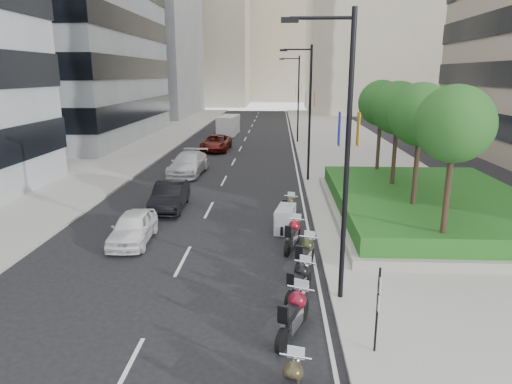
# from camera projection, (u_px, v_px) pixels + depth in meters

# --- Properties ---
(ground) EXTENTS (160.00, 160.00, 0.00)m
(ground) POSITION_uv_depth(u_px,v_px,m) (205.00, 313.00, 14.13)
(ground) COLOR black
(ground) RESTS_ON ground
(sidewalk_right) EXTENTS (10.00, 100.00, 0.15)m
(sidewalk_right) POSITION_uv_depth(u_px,v_px,m) (350.00, 152.00, 42.70)
(sidewalk_right) COLOR #9E9B93
(sidewalk_right) RESTS_ON ground
(sidewalk_left) EXTENTS (8.00, 100.00, 0.15)m
(sidewalk_left) POSITION_uv_depth(u_px,v_px,m) (130.00, 150.00, 43.68)
(sidewalk_left) COLOR #9E9B93
(sidewalk_left) RESTS_ON ground
(lane_edge) EXTENTS (0.12, 100.00, 0.01)m
(lane_edge) POSITION_uv_depth(u_px,v_px,m) (294.00, 152.00, 42.97)
(lane_edge) COLOR silver
(lane_edge) RESTS_ON ground
(lane_centre) EXTENTS (0.12, 100.00, 0.01)m
(lane_centre) POSITION_uv_depth(u_px,v_px,m) (239.00, 152.00, 43.21)
(lane_centre) COLOR silver
(lane_centre) RESTS_ON ground
(building_grey_far) EXTENTS (22.00, 26.00, 30.00)m
(building_grey_far) POSITION_uv_depth(u_px,v_px,m) (128.00, 27.00, 79.16)
(building_grey_far) COLOR gray
(building_grey_far) RESTS_ON ground
(building_cream_right) EXTENTS (28.00, 24.00, 36.00)m
(building_cream_right) POSITION_uv_depth(u_px,v_px,m) (384.00, 15.00, 85.93)
(building_cream_right) COLOR #B7AD93
(building_cream_right) RESTS_ON ground
(building_cream_left) EXTENTS (26.00, 24.00, 34.00)m
(building_cream_left) POSITION_uv_depth(u_px,v_px,m) (193.00, 31.00, 107.38)
(building_cream_left) COLOR #B7AD93
(building_cream_left) RESTS_ON ground
(building_cream_centre) EXTENTS (30.00, 24.00, 38.00)m
(building_cream_centre) POSITION_uv_depth(u_px,v_px,m) (278.00, 30.00, 125.29)
(building_cream_centre) COLOR #B7AD93
(building_cream_centre) RESTS_ON ground
(planter) EXTENTS (10.00, 14.00, 0.40)m
(planter) POSITION_uv_depth(u_px,v_px,m) (430.00, 212.00, 23.25)
(planter) COLOR gray
(planter) RESTS_ON sidewalk_right
(hedge) EXTENTS (9.40, 13.40, 0.80)m
(hedge) POSITION_uv_depth(u_px,v_px,m) (431.00, 201.00, 23.10)
(hedge) COLOR #204513
(hedge) RESTS_ON planter
(tree_0) EXTENTS (2.80, 2.80, 6.30)m
(tree_0) POSITION_uv_depth(u_px,v_px,m) (455.00, 125.00, 16.24)
(tree_0) COLOR #332319
(tree_0) RESTS_ON planter
(tree_1) EXTENTS (2.80, 2.80, 6.30)m
(tree_1) POSITION_uv_depth(u_px,v_px,m) (421.00, 115.00, 20.11)
(tree_1) COLOR #332319
(tree_1) RESTS_ON planter
(tree_2) EXTENTS (2.80, 2.80, 6.30)m
(tree_2) POSITION_uv_depth(u_px,v_px,m) (398.00, 108.00, 23.98)
(tree_2) COLOR #332319
(tree_2) RESTS_ON planter
(tree_3) EXTENTS (2.80, 2.80, 6.30)m
(tree_3) POSITION_uv_depth(u_px,v_px,m) (381.00, 104.00, 27.85)
(tree_3) COLOR #332319
(tree_3) RESTS_ON planter
(lamp_post_0) EXTENTS (2.34, 0.45, 9.00)m
(lamp_post_0) POSITION_uv_depth(u_px,v_px,m) (343.00, 147.00, 13.64)
(lamp_post_0) COLOR black
(lamp_post_0) RESTS_ON ground
(lamp_post_1) EXTENTS (2.34, 0.45, 9.00)m
(lamp_post_1) POSITION_uv_depth(u_px,v_px,m) (308.00, 107.00, 30.07)
(lamp_post_1) COLOR black
(lamp_post_1) RESTS_ON ground
(lamp_post_2) EXTENTS (2.34, 0.45, 9.00)m
(lamp_post_2) POSITION_uv_depth(u_px,v_px,m) (297.00, 95.00, 47.47)
(lamp_post_2) COLOR black
(lamp_post_2) RESTS_ON ground
(parking_sign) EXTENTS (0.06, 0.32, 2.50)m
(parking_sign) POSITION_uv_depth(u_px,v_px,m) (378.00, 306.00, 11.61)
(parking_sign) COLOR black
(parking_sign) RESTS_ON ground
(motorcycle_1) EXTENTS (1.13, 2.32, 1.22)m
(motorcycle_1) POSITION_uv_depth(u_px,v_px,m) (294.00, 314.00, 12.78)
(motorcycle_1) COLOR black
(motorcycle_1) RESTS_ON ground
(motorcycle_2) EXTENTS (1.06, 2.07, 1.10)m
(motorcycle_2) POSITION_uv_depth(u_px,v_px,m) (299.00, 281.00, 14.94)
(motorcycle_2) COLOR black
(motorcycle_2) RESTS_ON ground
(motorcycle_3) EXTENTS (1.01, 2.26, 1.17)m
(motorcycle_3) POSITION_uv_depth(u_px,v_px,m) (305.00, 255.00, 17.05)
(motorcycle_3) COLOR black
(motorcycle_3) RESTS_ON ground
(motorcycle_4) EXTENTS (0.92, 2.27, 1.16)m
(motorcycle_4) POSITION_uv_depth(u_px,v_px,m) (293.00, 234.00, 19.23)
(motorcycle_4) COLOR black
(motorcycle_4) RESTS_ON ground
(motorcycle_5) EXTENTS (1.07, 1.97, 1.14)m
(motorcycle_5) POSITION_uv_depth(u_px,v_px,m) (285.00, 219.00, 21.41)
(motorcycle_5) COLOR black
(motorcycle_5) RESTS_ON ground
(motorcycle_6) EXTENTS (0.83, 2.05, 1.05)m
(motorcycle_6) POSITION_uv_depth(u_px,v_px,m) (289.00, 207.00, 23.38)
(motorcycle_6) COLOR black
(motorcycle_6) RESTS_ON ground
(car_a) EXTENTS (1.78, 4.03, 1.35)m
(car_a) POSITION_uv_depth(u_px,v_px,m) (133.00, 227.00, 19.92)
(car_a) COLOR white
(car_a) RESTS_ON ground
(car_b) EXTENTS (1.76, 4.56, 1.48)m
(car_b) POSITION_uv_depth(u_px,v_px,m) (170.00, 196.00, 24.81)
(car_b) COLOR black
(car_b) RESTS_ON ground
(car_c) EXTENTS (2.52, 5.60, 1.59)m
(car_c) POSITION_uv_depth(u_px,v_px,m) (188.00, 164.00, 33.49)
(car_c) COLOR silver
(car_c) RESTS_ON ground
(car_d) EXTENTS (2.64, 5.45, 1.50)m
(car_d) POSITION_uv_depth(u_px,v_px,m) (216.00, 143.00, 43.84)
(car_d) COLOR #570F0A
(car_d) RESTS_ON ground
(delivery_van) EXTENTS (2.40, 5.49, 2.25)m
(delivery_van) POSITION_uv_depth(u_px,v_px,m) (228.00, 126.00, 55.41)
(delivery_van) COLOR silver
(delivery_van) RESTS_ON ground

